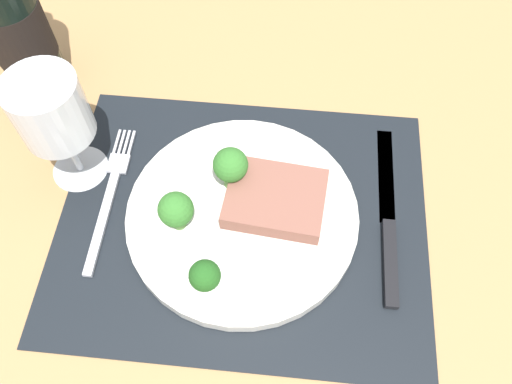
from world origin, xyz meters
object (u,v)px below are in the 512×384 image
(plate, at_px, (242,215))
(wine_bottle, at_px, (12,20))
(fork, at_px, (110,195))
(wine_glass, at_px, (52,115))
(steak, at_px, (275,199))
(knife, at_px, (389,226))

(plate, relative_size, wine_bottle, 0.89)
(fork, xyz_separation_m, wine_glass, (-0.04, 0.03, 0.10))
(plate, xyz_separation_m, wine_bottle, (-0.28, 0.18, 0.10))
(steak, relative_size, knife, 0.46)
(fork, bearing_deg, steak, 1.46)
(steak, height_order, wine_glass, wine_glass)
(knife, bearing_deg, plate, 179.32)
(plate, xyz_separation_m, knife, (0.16, 0.01, -0.00))
(steak, bearing_deg, wine_glass, 171.55)
(wine_glass, bearing_deg, wine_bottle, 123.70)
(knife, relative_size, wine_bottle, 0.80)
(steak, relative_size, wine_glass, 0.72)
(knife, height_order, wine_glass, wine_glass)
(wine_bottle, bearing_deg, plate, -31.72)
(wine_glass, bearing_deg, steak, -8.45)
(wine_glass, bearing_deg, fork, -38.14)
(wine_bottle, bearing_deg, fork, -51.42)
(plate, xyz_separation_m, fork, (-0.16, 0.01, -0.01))
(fork, bearing_deg, plate, -3.76)
(plate, height_order, wine_glass, wine_glass)
(knife, xyz_separation_m, wine_glass, (-0.36, 0.04, 0.10))
(knife, distance_m, wine_glass, 0.38)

